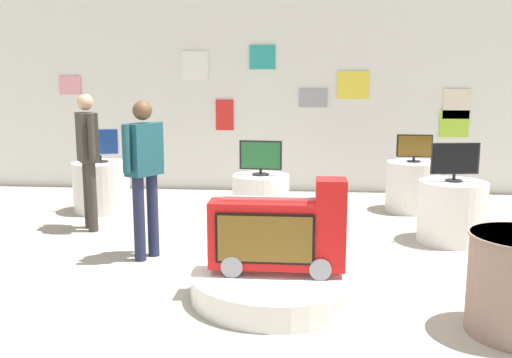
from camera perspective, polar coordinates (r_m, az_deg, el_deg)
The scene contains 14 objects.
ground_plane at distance 5.12m, azimuth 1.17°, elevation -11.30°, with size 30.00×30.00×0.00m, color #A8A091.
back_wall_display at distance 9.51m, azimuth 3.20°, elevation 8.60°, with size 12.69×0.13×3.27m.
main_display_pedestal at distance 4.91m, azimuth 2.14°, elevation -10.89°, with size 1.50×1.50×0.22m, color silver.
novelty_firetruck_tv at distance 4.76m, azimuth 2.46°, elevation -5.78°, with size 1.17×0.33×0.84m.
display_pedestal_left_rear at distance 6.91m, azimuth 0.48°, elevation -2.54°, with size 0.71×0.71×0.72m, color silver.
tv_on_left_rear at distance 6.81m, azimuth 0.48°, elevation 2.30°, with size 0.53×0.21×0.43m.
display_pedestal_center_rear at distance 8.33m, azimuth -15.70°, elevation -0.77°, with size 0.81×0.81×0.72m, color silver.
tv_on_center_rear at distance 8.23m, azimuth -15.93°, elevation 3.56°, with size 0.58×0.22×0.49m.
display_pedestal_right_rear at distance 8.36m, azimuth 15.90°, elevation -0.73°, with size 0.76×0.76×0.72m, color silver.
tv_on_right_rear at distance 8.28m, azimuth 16.10°, elevation 3.17°, with size 0.50×0.19×0.40m.
display_pedestal_far_right at distance 6.88m, azimuth 19.63°, elevation -3.20°, with size 0.78×0.78×0.72m, color silver.
tv_on_far_right at distance 6.76m, azimuth 19.93°, elevation 1.83°, with size 0.56×0.19×0.45m.
shopper_browsing_near_truck at distance 5.85m, azimuth -11.50°, elevation 1.19°, with size 0.36×0.50×1.68m.
shopper_browsing_rear at distance 7.20m, azimuth -17.03°, elevation 2.77°, with size 0.38×0.48×1.72m.
Camera 1 is at (0.32, -4.76, 1.86)m, focal length 38.60 mm.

